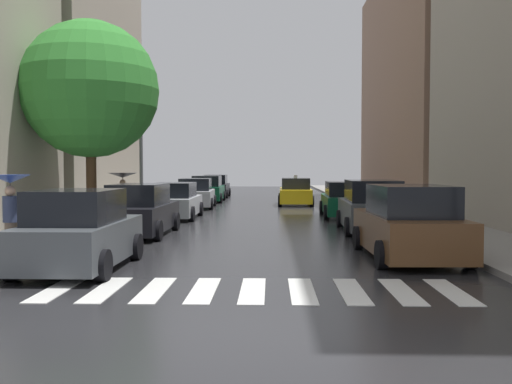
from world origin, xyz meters
The scene contains 19 objects.
ground_plane centered at (0.00, 24.00, -0.02)m, with size 28.00×72.00×0.04m, color #242426.
sidewalk_left centered at (-6.50, 24.00, 0.07)m, with size 3.00×72.00×0.15m, color gray.
sidewalk_right centered at (6.50, 24.00, 0.07)m, with size 3.00×72.00×0.15m, color gray.
crosswalk_stripes centered at (0.00, 2.99, 0.01)m, with size 7.65×2.20×0.01m.
building_right_mid centered at (11.00, 31.20, 7.85)m, with size 6.00×19.61×15.71m, color #8C6B56.
parked_car_left_nearest centered at (-3.88, 5.01, 0.82)m, with size 2.06×4.02×1.77m.
parked_car_left_second centered at (-4.00, 11.32, 0.80)m, with size 2.04×4.55×1.71m.
parked_car_left_third centered at (-3.92, 17.51, 0.75)m, with size 2.11×4.44×1.59m.
parked_car_left_fourth centered at (-3.85, 24.05, 0.77)m, with size 2.23×4.48×1.65m.
parked_car_left_fifth centered at (-3.84, 29.66, 0.80)m, with size 2.20×4.72×1.72m.
parked_car_left_sixth centered at (-3.84, 35.62, 0.80)m, with size 2.03×4.58×1.70m.
parked_car_right_nearest centered at (3.74, 6.74, 0.84)m, with size 2.24×4.60×1.82m.
parked_car_right_second centered at (3.86, 12.58, 0.84)m, with size 2.24×4.61×1.81m.
parked_car_right_third centered at (3.71, 18.55, 0.76)m, with size 2.20×4.75×1.61m.
taxi_midroad centered at (1.81, 26.73, 0.77)m, with size 2.15×4.74×1.81m.
pedestrian_foreground centered at (-5.63, 15.27, 1.60)m, with size 1.18×1.18×1.89m.
pedestrian_near_tree centered at (-5.91, 6.10, 1.53)m, with size 0.94×0.94×1.93m.
street_tree_left centered at (-6.04, 12.61, 4.99)m, with size 4.81×4.81×7.26m.
lamp_post_left centered at (-5.55, 18.20, 4.24)m, with size 0.60×0.28×7.11m.
Camera 1 is at (0.33, -7.21, 2.25)m, focal length 39.58 mm.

